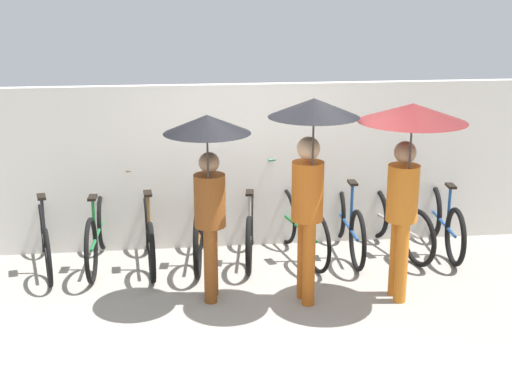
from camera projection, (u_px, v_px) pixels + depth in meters
The scene contains 14 objects.
ground_plane at pixel (267, 315), 7.09m from camera, with size 30.00×30.00×0.00m, color gray.
back_wall at pixel (246, 166), 8.74m from camera, with size 12.77×0.12×2.03m.
parked_bicycle_0 at pixel (44, 238), 8.20m from camera, with size 0.56×1.71×1.10m.
parked_bicycle_1 at pixel (97, 233), 8.29m from camera, with size 0.44×1.79×1.09m.
parked_bicycle_2 at pixel (149, 235), 8.28m from camera, with size 0.44×1.71×1.02m.
parked_bicycle_3 at pixel (200, 229), 8.39m from camera, with size 0.44×1.78×1.04m.
parked_bicycle_4 at pixel (250, 230), 8.48m from camera, with size 0.44×1.63×1.03m.
parked_bicycle_5 at pixel (300, 226), 8.52m from camera, with size 0.53×1.69×1.11m.
parked_bicycle_6 at pixel (347, 223), 8.65m from camera, with size 0.44×1.80×1.08m.
parked_bicycle_7 at pixel (395, 223), 8.71m from camera, with size 0.58×1.68×1.01m.
parked_bicycle_8 at pixel (443, 222), 8.73m from camera, with size 0.44×1.67×1.00m.
pedestrian_leading at pixel (208, 163), 6.98m from camera, with size 0.85×0.85×1.98m.
pedestrian_center at pixel (311, 152), 6.89m from camera, with size 0.88×0.88×2.14m.
pedestrian_trailing at pixel (409, 146), 6.93m from camera, with size 1.06×1.06×2.08m.
Camera 1 is at (-0.87, -6.39, 3.20)m, focal length 50.00 mm.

